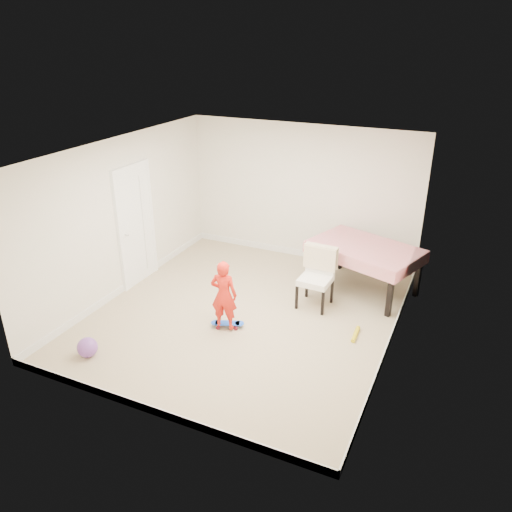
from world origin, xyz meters
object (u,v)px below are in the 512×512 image
at_px(dining_table, 363,268).
at_px(skateboard, 227,325).
at_px(child, 224,297).
at_px(dining_chair, 315,278).
at_px(balloon, 87,347).

relative_size(dining_table, skateboard, 3.50).
height_order(dining_table, child, child).
xyz_separation_m(dining_table, skateboard, (-1.56, -2.03, -0.38)).
relative_size(dining_table, child, 1.62).
xyz_separation_m(dining_chair, child, (-1.00, -1.23, 0.05)).
xyz_separation_m(skateboard, balloon, (-1.40, -1.46, 0.10)).
xyz_separation_m(child, balloon, (-1.39, -1.39, -0.40)).
xyz_separation_m(dining_chair, skateboard, (-0.98, -1.17, -0.46)).
bearing_deg(child, balloon, 35.79).
distance_m(skateboard, child, 0.51).
height_order(dining_table, skateboard, dining_table).
bearing_deg(skateboard, balloon, -155.01).
height_order(skateboard, child, child).
relative_size(dining_chair, child, 0.91).
xyz_separation_m(dining_table, balloon, (-2.96, -3.48, -0.27)).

